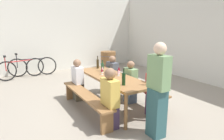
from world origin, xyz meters
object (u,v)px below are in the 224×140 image
(wine_bottle_1, at_px, (149,79))
(wine_barrel, at_px, (108,60))
(wine_bottle_0, at_px, (124,79))
(standing_host, at_px, (158,92))
(parked_bicycle_0, at_px, (21,69))
(wine_glass_0, at_px, (119,69))
(bench_far, at_px, (135,88))
(seated_guest_far_1, at_px, (130,83))
(seated_guest_near_1, at_px, (110,100))
(wine_glass_3, at_px, (102,70))
(seated_guest_near_0, at_px, (78,81))
(wine_glass_1, at_px, (119,72))
(seated_guest_far_2, at_px, (154,92))
(wine_glass_2, at_px, (102,68))
(wine_bottle_2, at_px, (98,64))
(seated_guest_far_0, at_px, (112,75))
(bench_near, at_px, (85,97))
(wine_bottle_4, at_px, (102,67))
(tasting_table, at_px, (112,79))
(parked_bicycle_1, at_px, (32,66))
(wine_bottle_3, at_px, (109,75))

(wine_bottle_1, height_order, wine_barrel, wine_bottle_1)
(wine_bottle_0, distance_m, standing_host, 0.80)
(parked_bicycle_0, bearing_deg, wine_barrel, -14.04)
(wine_bottle_1, distance_m, wine_glass_0, 1.06)
(bench_far, height_order, seated_guest_far_1, seated_guest_far_1)
(wine_barrel, bearing_deg, bench_far, -19.75)
(seated_guest_near_1, xyz_separation_m, parked_bicycle_0, (-4.71, -1.04, -0.18))
(wine_glass_3, bearing_deg, seated_guest_near_0, -143.69)
(wine_bottle_0, xyz_separation_m, standing_host, (0.78, 0.16, -0.07))
(wine_glass_1, relative_size, seated_guest_near_1, 0.13)
(parked_bicycle_0, bearing_deg, seated_guest_near_0, -84.60)
(wine_bottle_1, xyz_separation_m, seated_guest_near_1, (-0.13, -0.82, -0.31))
(seated_guest_far_2, bearing_deg, wine_glass_2, -67.30)
(wine_bottle_2, relative_size, seated_guest_far_0, 0.32)
(bench_near, distance_m, wine_glass_0, 1.07)
(seated_guest_far_0, height_order, seated_guest_far_1, seated_guest_far_0)
(wine_glass_2, distance_m, seated_guest_near_1, 1.41)
(wine_bottle_0, distance_m, seated_guest_far_0, 1.77)
(seated_guest_near_0, distance_m, seated_guest_far_1, 1.36)
(wine_bottle_1, relative_size, wine_glass_1, 2.17)
(bench_near, relative_size, wine_bottle_4, 7.38)
(wine_bottle_1, xyz_separation_m, seated_guest_far_2, (-0.10, 0.24, -0.33))
(wine_bottle_0, xyz_separation_m, seated_guest_far_2, (0.16, 0.68, -0.35))
(seated_guest_near_1, bearing_deg, tasting_table, 57.38)
(wine_glass_1, xyz_separation_m, wine_barrel, (-3.90, 1.91, -0.47))
(wine_glass_0, height_order, standing_host, standing_host)
(wine_glass_1, xyz_separation_m, wine_glass_3, (-0.33, -0.27, 0.00))
(seated_guest_far_0, height_order, wine_barrel, seated_guest_far_0)
(parked_bicycle_1, bearing_deg, wine_bottle_2, -57.42)
(standing_host, bearing_deg, seated_guest_near_0, 13.19)
(seated_guest_near_1, bearing_deg, seated_guest_far_1, 38.00)
(wine_bottle_3, relative_size, seated_guest_far_0, 0.28)
(wine_glass_1, xyz_separation_m, parked_bicycle_0, (-3.93, -1.72, -0.48))
(wine_bottle_1, distance_m, parked_bicycle_0, 5.21)
(bench_near, height_order, wine_glass_2, wine_glass_2)
(seated_guest_near_0, xyz_separation_m, seated_guest_far_0, (-0.04, 1.06, -0.00))
(wine_bottle_2, bearing_deg, wine_glass_3, -18.10)
(wine_bottle_2, xyz_separation_m, standing_host, (2.43, -0.09, -0.08))
(wine_glass_0, distance_m, parked_bicycle_0, 4.23)
(seated_guest_far_0, relative_size, wine_barrel, 1.41)
(seated_guest_near_1, height_order, wine_barrel, seated_guest_near_1)
(wine_bottle_0, xyz_separation_m, wine_glass_0, (-0.80, 0.40, 0.00))
(seated_guest_far_0, height_order, parked_bicycle_1, seated_guest_far_0)
(seated_guest_far_0, distance_m, seated_guest_far_1, 0.89)
(wine_bottle_1, xyz_separation_m, wine_bottle_3, (-0.75, -0.48, -0.00))
(bench_near, relative_size, seated_guest_near_0, 2.00)
(wine_barrel, bearing_deg, wine_glass_2, -31.44)
(wine_bottle_4, xyz_separation_m, wine_glass_0, (0.49, 0.19, 0.02))
(wine_bottle_0, height_order, wine_glass_3, wine_bottle_0)
(bench_far, height_order, seated_guest_far_2, seated_guest_far_2)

